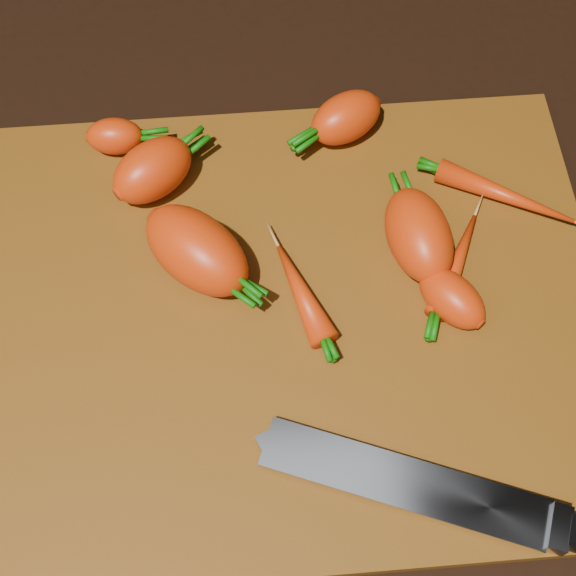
{
  "coord_description": "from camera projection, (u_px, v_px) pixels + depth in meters",
  "views": [
    {
      "loc": [
        -0.02,
        -0.28,
        0.58
      ],
      "look_at": [
        0.0,
        0.01,
        0.03
      ],
      "focal_mm": 50.0,
      "sensor_mm": 36.0,
      "label": 1
    }
  ],
  "objects": [
    {
      "name": "carrot_8",
      "position": [
        301.0,
        292.0,
        0.62
      ],
      "size": [
        0.05,
        0.09,
        0.02
      ],
      "primitive_type": "ellipsoid",
      "rotation": [
        0.0,
        0.0,
        1.9
      ],
      "color": "#E73B0D",
      "rests_on": "cutting_board"
    },
    {
      "name": "carrot_5",
      "position": [
        452.0,
        298.0,
        0.61
      ],
      "size": [
        0.07,
        0.07,
        0.04
      ],
      "primitive_type": "ellipsoid",
      "rotation": [
        0.0,
        0.0,
        2.22
      ],
      "color": "#E73B0D",
      "rests_on": "cutting_board"
    },
    {
      "name": "carrot_2",
      "position": [
        419.0,
        235.0,
        0.63
      ],
      "size": [
        0.06,
        0.09,
        0.05
      ],
      "primitive_type": "ellipsoid",
      "rotation": [
        0.0,
        0.0,
        1.73
      ],
      "color": "#E73B0D",
      "rests_on": "cutting_board"
    },
    {
      "name": "carrot_3",
      "position": [
        346.0,
        118.0,
        0.69
      ],
      "size": [
        0.08,
        0.07,
        0.04
      ],
      "primitive_type": "ellipsoid",
      "rotation": [
        0.0,
        0.0,
        3.64
      ],
      "color": "#E73B0D",
      "rests_on": "cutting_board"
    },
    {
      "name": "ground",
      "position": [
        289.0,
        319.0,
        0.64
      ],
      "size": [
        2.0,
        2.0,
        0.01
      ],
      "primitive_type": "cube",
      "color": "black"
    },
    {
      "name": "carrot_1",
      "position": [
        197.0,
        250.0,
        0.62
      ],
      "size": [
        0.11,
        0.11,
        0.06
      ],
      "primitive_type": "ellipsoid",
      "rotation": [
        0.0,
        0.0,
        -0.81
      ],
      "color": "#E73B0D",
      "rests_on": "cutting_board"
    },
    {
      "name": "knife",
      "position": [
        432.0,
        491.0,
        0.56
      ],
      "size": [
        0.32,
        0.15,
        0.02
      ],
      "rotation": [
        0.0,
        0.0,
        -0.38
      ],
      "color": "gray",
      "rests_on": "cutting_board"
    },
    {
      "name": "carrot_0",
      "position": [
        153.0,
        170.0,
        0.66
      ],
      "size": [
        0.09,
        0.08,
        0.05
      ],
      "primitive_type": "ellipsoid",
      "rotation": [
        0.0,
        0.0,
        0.66
      ],
      "color": "#E73B0D",
      "rests_on": "cutting_board"
    },
    {
      "name": "cutting_board",
      "position": [
        289.0,
        313.0,
        0.63
      ],
      "size": [
        0.5,
        0.4,
        0.01
      ],
      "primitive_type": "cube",
      "color": "#894B0D",
      "rests_on": "ground"
    },
    {
      "name": "carrot_6",
      "position": [
        456.0,
        264.0,
        0.64
      ],
      "size": [
        0.06,
        0.1,
        0.02
      ],
      "primitive_type": "ellipsoid",
      "rotation": [
        0.0,
        0.0,
        1.08
      ],
      "color": "#E73B0D",
      "rests_on": "cutting_board"
    },
    {
      "name": "carrot_4",
      "position": [
        115.0,
        136.0,
        0.69
      ],
      "size": [
        0.05,
        0.03,
        0.03
      ],
      "primitive_type": "ellipsoid",
      "rotation": [
        0.0,
        0.0,
        -0.06
      ],
      "color": "#E73B0D",
      "rests_on": "cutting_board"
    },
    {
      "name": "carrot_7",
      "position": [
        505.0,
        195.0,
        0.67
      ],
      "size": [
        0.11,
        0.08,
        0.02
      ],
      "primitive_type": "ellipsoid",
      "rotation": [
        0.0,
        0.0,
        -0.53
      ],
      "color": "#E73B0D",
      "rests_on": "cutting_board"
    }
  ]
}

